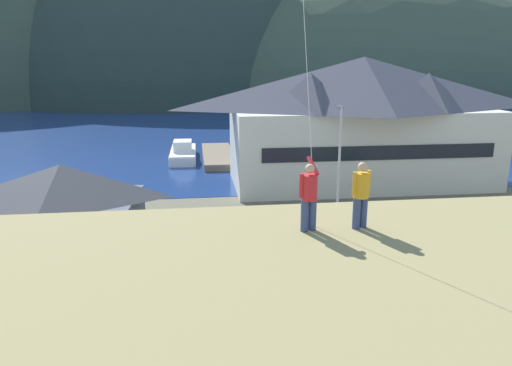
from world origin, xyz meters
The scene contains 17 objects.
ground_plane centered at (0.00, 0.00, 0.00)m, with size 600.00×600.00×0.00m, color #66604C.
parking_lot_pad centered at (0.00, 5.00, 0.05)m, with size 40.00×20.00×0.10m, color gray.
bay_water centered at (0.00, 60.00, 0.01)m, with size 360.00×84.00×0.03m, color navy.
far_hill_east_peak centered at (-9.96, 116.81, 0.00)m, with size 90.55×73.94×89.62m, color #2D3D33.
far_hill_center_saddle centered at (44.32, 112.32, 0.00)m, with size 131.79×72.33×63.27m, color #42513D.
harbor_lodge centered at (9.93, 20.93, 5.67)m, with size 22.91×10.37×10.63m.
storage_shed_near_lot centered at (-10.35, 4.82, 2.92)m, with size 7.68×5.63×5.64m.
wharf_dock centered at (-1.65, 32.99, 0.35)m, with size 3.20×12.58×0.70m.
moored_boat_wharfside centered at (-5.36, 33.05, 0.72)m, with size 2.75×8.37×2.16m.
moored_boat_outer_mooring centered at (1.66, 33.11, 0.72)m, with size 2.22×6.24×2.16m.
parked_car_mid_row_far centered at (-3.29, 1.05, 1.06)m, with size 4.25×2.15×1.82m.
parked_car_corner_spot centered at (10.23, 6.17, 1.06)m, with size 4.29×2.24×1.82m.
parked_car_front_row_red centered at (4.60, 1.02, 1.06)m, with size 4.23×2.11×1.82m.
parked_car_lone_by_shed centered at (-2.00, 7.57, 1.06)m, with size 4.28×2.22×1.82m.
parking_light_pole centered at (4.87, 10.55, 4.41)m, with size 0.24×0.78×7.53m.
person_kite_flyer centered at (-1.27, -6.71, 7.08)m, with size 0.52×0.70×1.86m.
person_companion centered at (0.09, -6.69, 7.06)m, with size 0.53×0.40×1.74m.
Camera 1 is at (-4.06, -18.03, 10.34)m, focal length 33.71 mm.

